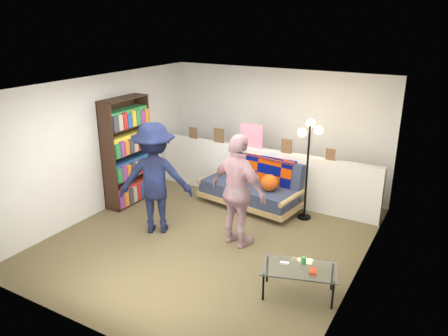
% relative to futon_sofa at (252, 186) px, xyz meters
% --- Properties ---
extents(ground, '(5.00, 5.00, 0.00)m').
position_rel_futon_sofa_xyz_m(ground, '(-0.00, -1.45, -0.37)').
color(ground, brown).
rests_on(ground, ground).
extents(room_shell, '(4.60, 5.05, 2.45)m').
position_rel_futon_sofa_xyz_m(room_shell, '(-0.00, -0.98, 1.30)').
color(room_shell, silver).
rests_on(room_shell, ground).
extents(half_wall_ledge, '(4.45, 0.15, 1.00)m').
position_rel_futon_sofa_xyz_m(half_wall_ledge, '(-0.00, 0.35, 0.13)').
color(half_wall_ledge, silver).
rests_on(half_wall_ledge, ground).
extents(ledge_decor, '(2.97, 0.02, 0.45)m').
position_rel_futon_sofa_xyz_m(ledge_decor, '(-0.23, 0.33, 0.80)').
color(ledge_decor, brown).
rests_on(ledge_decor, half_wall_ledge).
extents(futon_sofa, '(1.96, 1.12, 0.80)m').
position_rel_futon_sofa_xyz_m(futon_sofa, '(0.00, 0.00, 0.00)').
color(futon_sofa, tan).
rests_on(futon_sofa, ground).
extents(bookshelf, '(0.33, 0.99, 1.98)m').
position_rel_futon_sofa_xyz_m(bookshelf, '(-2.08, -0.99, 0.55)').
color(bookshelf, black).
rests_on(bookshelf, ground).
extents(coffee_table, '(1.03, 0.76, 0.48)m').
position_rel_futon_sofa_xyz_m(coffee_table, '(1.73, -2.19, -0.01)').
color(coffee_table, black).
rests_on(coffee_table, ground).
extents(floor_lamp, '(0.40, 0.34, 1.73)m').
position_rel_futon_sofa_xyz_m(floor_lamp, '(1.02, -0.01, 0.86)').
color(floor_lamp, black).
rests_on(floor_lamp, ground).
extents(person_left, '(1.34, 1.18, 1.80)m').
position_rel_futon_sofa_xyz_m(person_left, '(-0.91, -1.65, 0.53)').
color(person_left, black).
rests_on(person_left, ground).
extents(person_right, '(1.10, 0.68, 1.75)m').
position_rel_futon_sofa_xyz_m(person_right, '(0.45, -1.42, 0.50)').
color(person_right, pink).
rests_on(person_right, ground).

